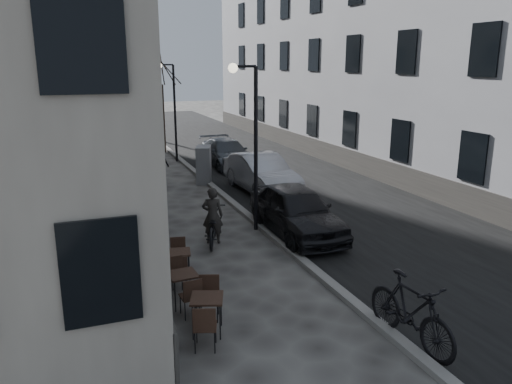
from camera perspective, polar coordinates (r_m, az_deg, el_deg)
ground at (r=10.82m, az=11.55°, el=-13.87°), size 120.00×120.00×0.00m
road at (r=26.14m, az=0.18°, el=3.32°), size 7.30×60.00×0.00m
kerb at (r=25.10m, az=-7.64°, el=2.85°), size 0.25×60.00×0.12m
building_right at (r=28.72m, az=11.11°, el=20.11°), size 4.00×35.00×16.00m
streetlamp_near at (r=14.99m, az=-0.64°, el=7.13°), size 0.90×0.28×5.09m
streetlamp_far at (r=26.54m, az=-9.66°, el=10.17°), size 0.90×0.28×5.09m
tree_near at (r=29.43m, az=-10.82°, el=13.47°), size 2.40×2.40×5.70m
tree_far at (r=35.36m, az=-12.57°, el=13.52°), size 2.40×2.40×5.70m
bistro_set_a at (r=9.92m, az=-5.60°, el=-13.41°), size 0.88×1.56×0.89m
bistro_set_b at (r=11.04m, az=-8.33°, el=-10.56°), size 0.63×1.48×0.86m
bistro_set_c at (r=12.34m, az=-8.81°, el=-7.90°), size 0.66×1.43×0.82m
sign_board at (r=10.98m, az=-12.40°, el=-10.97°), size 0.57×0.68×1.06m
utility_cabinet at (r=21.79m, az=-5.99°, el=3.12°), size 0.92×1.21×1.61m
bicycle at (r=14.54m, az=-4.96°, el=-3.90°), size 1.31×2.05×1.02m
cyclist_rider at (r=14.44m, az=-4.98°, el=-2.68°), size 0.71×0.58×1.66m
pedestrian_near at (r=15.93m, az=-11.96°, el=-1.02°), size 1.11×1.03×1.81m
pedestrian_mid at (r=16.69m, az=-11.39°, el=-0.81°), size 1.13×0.98×1.52m
pedestrian_far at (r=21.08m, az=-11.05°, el=2.77°), size 1.12×0.88×1.77m
car_near at (r=15.18m, az=4.64°, el=-2.11°), size 1.83×4.46×1.51m
car_mid at (r=20.16m, az=0.60°, el=2.15°), size 1.87×4.72×1.53m
car_far at (r=25.35m, az=-3.38°, el=4.48°), size 1.99×4.67×1.35m
moped at (r=9.85m, az=17.26°, el=-12.89°), size 0.83×2.27×1.34m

